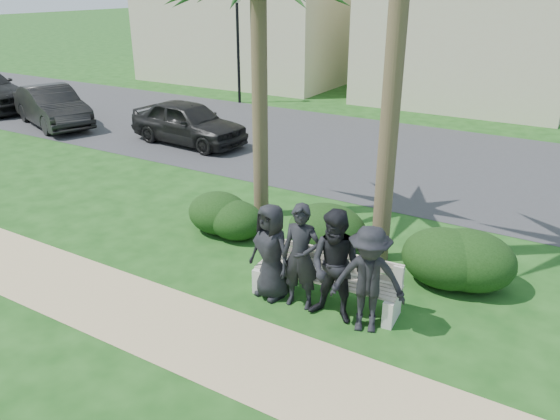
% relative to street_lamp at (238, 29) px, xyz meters
% --- Properties ---
extents(ground, '(160.00, 160.00, 0.00)m').
position_rel_street_lamp_xyz_m(ground, '(9.00, -12.00, -2.94)').
color(ground, '#164112').
rests_on(ground, ground).
extents(footpath, '(30.00, 1.60, 0.01)m').
position_rel_street_lamp_xyz_m(footpath, '(9.00, -13.80, -2.94)').
color(footpath, tan).
rests_on(footpath, ground).
extents(asphalt_street, '(160.00, 8.00, 0.01)m').
position_rel_street_lamp_xyz_m(asphalt_street, '(9.00, -4.00, -2.94)').
color(asphalt_street, '#2D2D30').
rests_on(asphalt_street, ground).
extents(stucco_bldg_left, '(10.40, 8.40, 7.30)m').
position_rel_street_lamp_xyz_m(stucco_bldg_left, '(-3.00, 6.00, 0.72)').
color(stucco_bldg_left, beige).
rests_on(stucco_bldg_left, ground).
extents(stucco_bldg_right, '(8.40, 8.40, 7.30)m').
position_rel_street_lamp_xyz_m(stucco_bldg_right, '(8.00, 6.00, 0.72)').
color(stucco_bldg_right, beige).
rests_on(stucco_bldg_right, ground).
extents(street_lamp, '(0.36, 0.36, 4.29)m').
position_rel_street_lamp_xyz_m(street_lamp, '(0.00, 0.00, 0.00)').
color(street_lamp, black).
rests_on(street_lamp, ground).
extents(park_bench, '(2.36, 0.71, 0.81)m').
position_rel_street_lamp_xyz_m(park_bench, '(10.08, -12.04, -2.58)').
color(park_bench, '#ABA08F').
rests_on(park_bench, ground).
extents(man_a, '(0.86, 0.66, 1.58)m').
position_rel_street_lamp_xyz_m(man_a, '(9.24, -12.32, -2.15)').
color(man_a, black).
rests_on(man_a, ground).
extents(man_b, '(0.67, 0.49, 1.69)m').
position_rel_street_lamp_xyz_m(man_b, '(9.78, -12.32, -2.10)').
color(man_b, black).
rests_on(man_b, ground).
extents(man_c, '(0.88, 0.69, 1.76)m').
position_rel_street_lamp_xyz_m(man_c, '(10.41, -12.39, -2.06)').
color(man_c, black).
rests_on(man_c, ground).
extents(man_d, '(1.20, 0.92, 1.64)m').
position_rel_street_lamp_xyz_m(man_d, '(10.91, -12.40, -2.12)').
color(man_d, black).
rests_on(man_d, ground).
extents(hedge_b, '(1.30, 1.07, 0.85)m').
position_rel_street_lamp_xyz_m(hedge_b, '(7.02, -10.76, -2.52)').
color(hedge_b, black).
rests_on(hedge_b, ground).
extents(hedge_c, '(1.17, 0.97, 0.76)m').
position_rel_street_lamp_xyz_m(hedge_c, '(7.46, -10.81, -2.56)').
color(hedge_c, black).
rests_on(hedge_c, ground).
extents(hedge_d, '(1.50, 1.24, 0.98)m').
position_rel_street_lamp_xyz_m(hedge_d, '(9.32, -10.50, -2.45)').
color(hedge_d, black).
rests_on(hedge_d, ground).
extents(hedge_e, '(1.51, 1.25, 0.98)m').
position_rel_street_lamp_xyz_m(hedge_e, '(11.53, -10.47, -2.45)').
color(hedge_e, black).
rests_on(hedge_e, ground).
extents(hedge_f, '(1.52, 1.26, 0.99)m').
position_rel_street_lamp_xyz_m(hedge_f, '(11.86, -10.35, -2.45)').
color(hedge_f, black).
rests_on(hedge_f, ground).
extents(car_a, '(4.02, 1.85, 1.34)m').
position_rel_street_lamp_xyz_m(car_a, '(2.27, -5.99, -2.27)').
color(car_a, black).
rests_on(car_a, ground).
extents(car_b, '(4.40, 2.75, 1.37)m').
position_rel_street_lamp_xyz_m(car_b, '(-3.28, -6.67, -2.26)').
color(car_b, black).
rests_on(car_b, ground).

